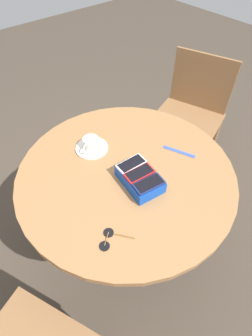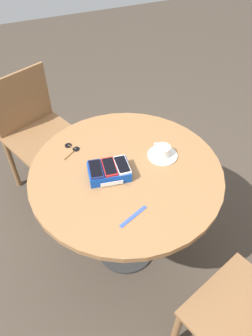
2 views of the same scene
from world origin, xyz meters
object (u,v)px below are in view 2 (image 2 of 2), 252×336
(phone_navy, at_px, (96,169))
(chair_far_side, at_px, (39,134))
(round_table, at_px, (126,185))
(lanyard_strap, at_px, (133,216))
(phone_red, at_px, (109,167))
(saucer, at_px, (162,155))
(sunglasses, at_px, (72,148))
(phone_white, at_px, (122,165))
(phone_box, at_px, (109,172))
(coffee_cup, at_px, (163,150))

(phone_navy, xyz_separation_m, chair_far_side, (-0.18, 0.77, -0.33))
(round_table, xyz_separation_m, lanyard_strap, (-0.07, -0.27, 0.11))
(phone_red, height_order, saucer, phone_red)
(phone_red, height_order, sunglasses, phone_red)
(phone_navy, relative_size, phone_white, 1.01)
(phone_box, bearing_deg, sunglasses, 114.48)
(phone_navy, height_order, coffee_cup, phone_navy)
(phone_box, height_order, coffee_cup, coffee_cup)
(sunglasses, bearing_deg, coffee_cup, -27.98)
(sunglasses, bearing_deg, chair_far_side, 103.52)
(round_table, distance_m, phone_red, 0.19)
(phone_navy, bearing_deg, saucer, 3.54)
(phone_red, bearing_deg, saucer, 5.78)
(phone_box, height_order, phone_red, phone_red)
(saucer, distance_m, chair_far_side, 0.96)
(coffee_cup, xyz_separation_m, chair_far_side, (-0.55, 0.74, -0.30))
(phone_white, height_order, chair_far_side, chair_far_side)
(round_table, relative_size, lanyard_strap, 6.23)
(phone_navy, relative_size, lanyard_strap, 0.85)
(saucer, height_order, chair_far_side, chair_far_side)
(phone_navy, distance_m, saucer, 0.37)
(phone_white, xyz_separation_m, sunglasses, (-0.18, 0.27, -0.06))
(phone_red, relative_size, lanyard_strap, 0.83)
(round_table, bearing_deg, phone_red, 179.05)
(phone_white, height_order, sunglasses, phone_white)
(round_table, relative_size, coffee_cup, 9.62)
(sunglasses, bearing_deg, phone_white, -55.57)
(phone_red, relative_size, coffee_cup, 1.29)
(lanyard_strap, relative_size, sunglasses, 1.27)
(phone_white, relative_size, coffee_cup, 1.29)
(phone_box, xyz_separation_m, phone_white, (0.06, -0.01, 0.03))
(saucer, distance_m, coffee_cup, 0.03)
(phone_red, bearing_deg, phone_white, -9.86)
(phone_box, height_order, chair_far_side, chair_far_side)
(phone_white, relative_size, sunglasses, 1.06)
(sunglasses, bearing_deg, phone_box, -65.52)
(phone_navy, height_order, saucer, phone_navy)
(phone_navy, bearing_deg, sunglasses, 102.85)
(phone_box, distance_m, phone_red, 0.03)
(coffee_cup, bearing_deg, saucer, -70.42)
(saucer, xyz_separation_m, sunglasses, (-0.42, 0.23, -0.00))
(phone_red, bearing_deg, phone_box, -119.32)
(lanyard_strap, bearing_deg, coffee_cup, 46.77)
(lanyard_strap, bearing_deg, phone_navy, 105.90)
(phone_red, relative_size, saucer, 0.84)
(phone_navy, xyz_separation_m, phone_red, (0.07, -0.01, -0.00))
(coffee_cup, relative_size, sunglasses, 0.82)
(phone_red, bearing_deg, chair_far_side, 107.66)
(phone_white, bearing_deg, lanyard_strap, -100.26)
(coffee_cup, height_order, sunglasses, coffee_cup)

